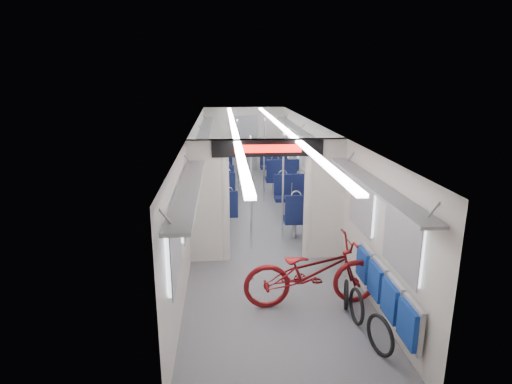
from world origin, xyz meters
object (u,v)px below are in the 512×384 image
Objects in this scene: bicycle at (312,272)px; stanchion_far_left at (238,163)px; seat_bay_near_right at (298,202)px; seat_bay_far_right at (278,168)px; bike_hoop_a at (380,337)px; stanchion_far_right at (264,161)px; bike_hoop_b at (356,308)px; bike_hoop_c at (346,296)px; seat_bay_far_left at (219,173)px; stanchion_near_left at (251,194)px; stanchion_near_right at (283,189)px; seat_bay_near_left at (218,199)px; flip_bench at (384,290)px.

stanchion_far_left is at bearing 6.90° from bicycle.
seat_bay_near_right is 3.76m from seat_bay_far_right.
stanchion_far_right reaches higher than bike_hoop_a.
bike_hoop_b is 0.40m from bike_hoop_c.
bike_hoop_c is at bearing -75.88° from stanchion_far_left.
seat_bay_far_right reaches higher than bike_hoop_a.
bike_hoop_a is 0.28× the size of seat_bay_far_left.
bicycle reaches higher than seat_bay_far_left.
bike_hoop_b is (-0.08, 0.71, -0.01)m from bike_hoop_a.
bike_hoop_b is 0.23× the size of stanchion_near_left.
bike_hoop_a reaches higher than bike_hoop_c.
stanchion_far_right is (-0.62, 1.93, 0.61)m from seat_bay_near_right.
bike_hoop_a is at bearing -79.93° from stanchion_near_right.
seat_bay_near_left is 0.84× the size of stanchion_near_right.
bike_hoop_a is at bearing -77.25° from stanchion_far_left.
stanchion_near_right and stanchion_far_right have the same top height.
bicycle is 4.54× the size of bike_hoop_c.
bike_hoop_a is 0.24× the size of stanchion_near_right.
seat_bay_far_right reaches higher than seat_bay_near_left.
bicycle is 0.90× the size of stanchion_near_left.
stanchion_near_right reaches higher than seat_bay_far_left.
seat_bay_far_left is 0.84× the size of seat_bay_far_right.
seat_bay_near_left is at bearing 109.48° from stanchion_near_left.
stanchion_near_left is (-1.62, 2.97, 0.57)m from flip_bench.
seat_bay_near_right is 1.93m from stanchion_near_left.
stanchion_far_right reaches higher than flip_bench.
bicycle is 7.12m from seat_bay_far_left.
seat_bay_near_left is 0.84× the size of stanchion_near_left.
bicycle is 0.90× the size of stanchion_far_right.
stanchion_near_right is at bearing 28.75° from stanchion_near_left.
seat_bay_near_left is at bearing 110.63° from bike_hoop_a.
stanchion_near_left is at bearing -87.48° from stanchion_far_left.
bike_hoop_b is 1.16× the size of bike_hoop_c.
seat_bay_near_left is at bearing 115.17° from flip_bench.
seat_bay_near_right reaches higher than bike_hoop_b.
bicycle is 1.09× the size of seat_bay_far_left.
stanchion_far_right is (-0.10, 2.93, 0.00)m from stanchion_near_right.
stanchion_near_right is (-0.62, 3.20, 0.91)m from bike_hoop_b.
seat_bay_far_right is at bearing 60.00° from seat_bay_near_left.
stanchion_far_right is at bearing 80.10° from stanchion_near_left.
seat_bay_near_left is (-1.93, 4.32, 0.32)m from bike_hoop_c.
bike_hoop_a is 6.95m from stanchion_far_right.
seat_bay_near_left is at bearing 16.45° from bicycle.
stanchion_near_left reaches higher than seat_bay_near_left.
bike_hoop_c is at bearing -89.03° from seat_bay_near_right.
flip_bench is 3.43m from stanchion_near_left.
bicycle is at bearing -80.56° from stanchion_far_left.
seat_bay_near_right is 0.90× the size of stanchion_far_left.
seat_bay_near_left is at bearing 114.10° from bike_hoop_c.
bike_hoop_c is 4.75m from seat_bay_near_left.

